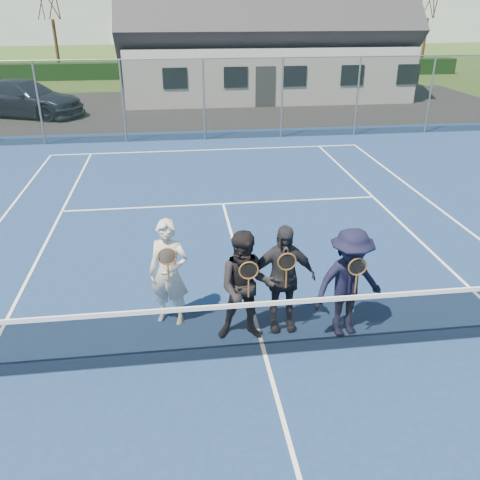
{
  "coord_description": "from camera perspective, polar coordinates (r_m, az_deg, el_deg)",
  "views": [
    {
      "loc": [
        -1.17,
        -6.07,
        4.81
      ],
      "look_at": [
        -0.19,
        1.5,
        1.25
      ],
      "focal_mm": 38.0,
      "sensor_mm": 36.0,
      "label": 1
    }
  ],
  "objects": [
    {
      "name": "hedge_row",
      "position": [
        38.32,
        -5.91,
        18.5
      ],
      "size": [
        40.0,
        1.2,
        1.1
      ],
      "primitive_type": "cube",
      "color": "black",
      "rests_on": "ground"
    },
    {
      "name": "court_surface",
      "position": [
        7.82,
        2.83,
        -12.87
      ],
      "size": [
        30.0,
        30.0,
        0.02
      ],
      "primitive_type": "cube",
      "color": "navy",
      "rests_on": "ground"
    },
    {
      "name": "court_markings",
      "position": [
        7.81,
        2.84,
        -12.78
      ],
      "size": [
        11.03,
        23.83,
        0.01
      ],
      "color": "white",
      "rests_on": "court_surface"
    },
    {
      "name": "player_c",
      "position": [
        7.97,
        4.76,
        -4.3
      ],
      "size": [
        1.06,
        0.51,
        1.8
      ],
      "color": "#25252A",
      "rests_on": "court_surface"
    },
    {
      "name": "player_a",
      "position": [
        8.17,
        -8.0,
        -3.69
      ],
      "size": [
        0.76,
        0.63,
        1.8
      ],
      "color": "beige",
      "rests_on": "court_surface"
    },
    {
      "name": "car_c",
      "position": [
        26.49,
        -23.09,
        14.43
      ],
      "size": [
        6.06,
        4.19,
        1.63
      ],
      "primitive_type": "imported",
      "rotation": [
        0.0,
        0.0,
        1.19
      ],
      "color": "black",
      "rests_on": "ground"
    },
    {
      "name": "player_b",
      "position": [
        7.71,
        0.68,
        -5.3
      ],
      "size": [
        0.95,
        0.79,
        1.8
      ],
      "color": "black",
      "rests_on": "court_surface"
    },
    {
      "name": "player_d",
      "position": [
        7.98,
        12.14,
        -4.77
      ],
      "size": [
        1.28,
        0.9,
        1.8
      ],
      "color": "black",
      "rests_on": "court_surface"
    },
    {
      "name": "ground",
      "position": [
        26.53,
        -4.91,
        14.47
      ],
      "size": [
        220.0,
        220.0,
        0.0
      ],
      "primitive_type": "plane",
      "color": "#304C1B",
      "rests_on": "ground"
    },
    {
      "name": "perimeter_fence",
      "position": [
        19.88,
        -4.07,
        15.43
      ],
      "size": [
        30.07,
        0.07,
        3.02
      ],
      "color": "slate",
      "rests_on": "ground"
    },
    {
      "name": "tennis_net",
      "position": [
        7.51,
        2.92,
        -9.68
      ],
      "size": [
        11.68,
        0.08,
        1.1
      ],
      "color": "slate",
      "rests_on": "ground"
    },
    {
      "name": "tarmac_carpark",
      "position": [
        26.66,
        -13.78,
        13.93
      ],
      "size": [
        40.0,
        12.0,
        0.01
      ],
      "primitive_type": "cube",
      "color": "black",
      "rests_on": "ground"
    },
    {
      "name": "clubhouse",
      "position": [
        30.52,
        2.57,
        23.44
      ],
      "size": [
        15.6,
        8.2,
        7.7
      ],
      "color": "silver",
      "rests_on": "ground"
    }
  ]
}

